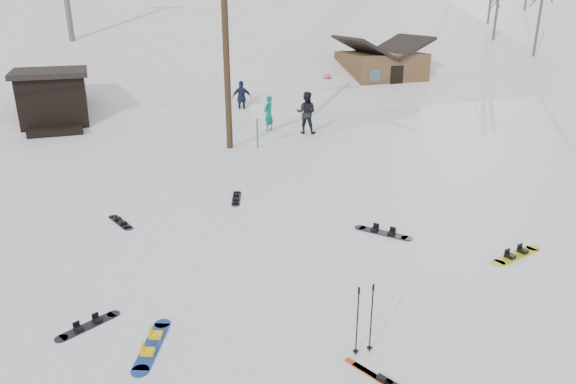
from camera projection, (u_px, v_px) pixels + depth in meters
name	position (u px, v px, depth m)	size (l,w,h in m)	color
ground	(323.00, 361.00, 8.73)	(200.00, 200.00, 0.00)	white
ski_slope	(131.00, 162.00, 61.18)	(60.00, 75.00, 45.00)	white
ridge_right	(426.00, 136.00, 69.01)	(34.00, 85.00, 36.00)	white
treeline_right	(462.00, 58.00, 57.52)	(20.00, 60.00, 10.00)	black
treeline_crest	(108.00, 41.00, 84.27)	(50.00, 6.00, 10.00)	black
utility_pole	(225.00, 32.00, 20.07)	(2.00, 0.26, 9.00)	#3A2819
trail_sign	(257.00, 118.00, 21.24)	(0.50, 0.09, 1.85)	#595B60
lift_hut	(53.00, 99.00, 25.00)	(3.40, 4.10, 2.75)	black
cabin	(381.00, 71.00, 34.25)	(5.39, 4.40, 3.77)	brown
hero_snowboard	(152.00, 345.00, 9.10)	(0.84, 1.53, 0.11)	#173998
hero_skis	(389.00, 384.00, 8.16)	(0.81, 1.68, 0.09)	#AC3211
ski_poles	(364.00, 319.00, 8.72)	(0.37, 0.10, 1.33)	black
board_scatter_a	(88.00, 325.00, 9.67)	(1.17, 0.73, 0.09)	black
board_scatter_b	(121.00, 222.00, 14.25)	(0.60, 1.26, 0.09)	black
board_scatter_d	(383.00, 232.00, 13.59)	(1.10, 1.33, 0.11)	black
board_scatter_e	(516.00, 255.00, 12.37)	(1.67, 0.62, 0.12)	#C7CA16
board_scatter_f	(236.00, 198.00, 15.99)	(0.59, 1.29, 0.09)	black
skier_teal	(268.00, 114.00, 24.33)	(0.60, 0.39, 1.65)	#0B766C
skier_dark	(306.00, 113.00, 23.81)	(0.94, 0.74, 1.94)	black
skier_pink	(327.00, 87.00, 32.44)	(1.02, 0.59, 1.58)	#DE4E7F
skier_navy	(242.00, 98.00, 27.69)	(1.09, 0.45, 1.85)	#161D37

